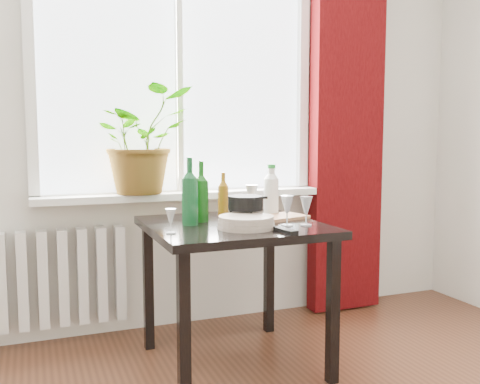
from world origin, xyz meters
name	(u,v)px	position (x,y,z in m)	size (l,w,h in m)	color
window	(178,65)	(0.00, 2.22, 1.60)	(1.72, 0.08, 1.62)	white
windowsill	(183,195)	(0.00, 2.15, 0.82)	(1.72, 0.20, 0.04)	white
curtain	(347,118)	(1.12, 2.12, 1.30)	(0.50, 0.12, 2.56)	#390506
radiator	(53,278)	(-0.75, 2.18, 0.38)	(0.80, 0.10, 0.55)	silver
table	(234,241)	(0.10, 1.55, 0.65)	(0.85, 0.85, 0.74)	black
potted_plant	(142,140)	(-0.24, 2.14, 1.15)	(0.56, 0.48, 0.62)	#3C6C1C
wine_bottle_left	(190,190)	(-0.12, 1.58, 0.91)	(0.08, 0.08, 0.34)	#0D451E
wine_bottle_right	(201,191)	(-0.04, 1.66, 0.90)	(0.07, 0.07, 0.32)	#0D460D
bottle_amber	(223,194)	(0.14, 1.82, 0.86)	(0.06, 0.06, 0.24)	brown
cleaning_bottle	(271,189)	(0.39, 1.73, 0.88)	(0.08, 0.08, 0.29)	white
wineglass_front_right	(287,210)	(0.31, 1.38, 0.82)	(0.06, 0.06, 0.15)	silver
wineglass_far_right	(306,211)	(0.41, 1.35, 0.81)	(0.06, 0.06, 0.15)	silver
wineglass_back_center	(252,199)	(0.29, 1.78, 0.83)	(0.07, 0.07, 0.17)	silver
wineglass_back_left	(190,200)	(-0.04, 1.86, 0.83)	(0.08, 0.08, 0.18)	silver
wineglass_front_left	(171,221)	(-0.27, 1.38, 0.80)	(0.05, 0.05, 0.11)	silver
plate_stack	(246,222)	(0.10, 1.38, 0.77)	(0.28, 0.28, 0.06)	#BAA99A
fondue_pot	(245,209)	(0.16, 1.54, 0.81)	(0.20, 0.18, 0.14)	black
tv_remote	(285,230)	(0.23, 1.23, 0.75)	(0.04, 0.15, 0.02)	black
cutting_board	(278,217)	(0.37, 1.60, 0.75)	(0.30, 0.19, 0.02)	#A9724C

